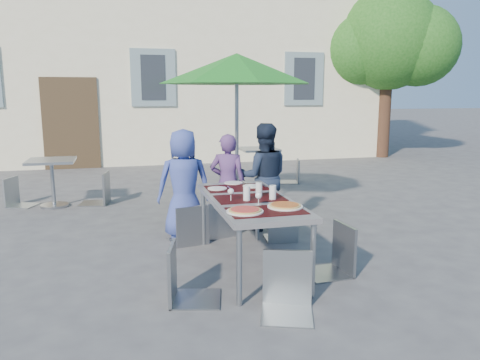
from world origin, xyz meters
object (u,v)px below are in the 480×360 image
object	(u,v)px
chair_4	(337,220)
cafe_table_0	(52,174)
pizza_near_left	(245,210)
child_0	(184,183)
child_2	(263,177)
bg_chair_l_0	(15,175)
bg_chair_r_0	(99,169)
bg_chair_r_1	(294,157)
chair_1	(218,196)
chair_3	(183,239)
cafe_table_1	(258,160)
child_1	(228,183)
dining_table	(250,203)
chair_0	(190,200)
patio_umbrella	(237,71)
chair_2	(282,202)
pizza_near_right	(285,206)
chair_5	(288,247)
bg_chair_l_1	(226,160)

from	to	relation	value
chair_4	cafe_table_0	bearing A→B (deg)	129.92
pizza_near_left	child_0	world-z (taller)	child_0
child_2	bg_chair_l_0	distance (m)	4.19
bg_chair_r_0	bg_chair_r_1	world-z (taller)	bg_chair_r_0
child_2	chair_1	distance (m)	0.71
chair_4	chair_3	bearing A→B (deg)	-170.91
cafe_table_1	child_1	bearing A→B (deg)	-114.29
dining_table	bg_chair_r_0	size ratio (longest dim) A/B	1.83
chair_0	bg_chair_r_0	bearing A→B (deg)	114.50
cafe_table_0	cafe_table_1	bearing A→B (deg)	12.08
chair_3	bg_chair_r_1	xyz separation A→B (m)	(2.96, 5.02, -0.04)
chair_1	patio_umbrella	xyz separation A→B (m)	(0.50, 1.03, 1.62)
chair_2	cafe_table_1	world-z (taller)	chair_2
child_1	bg_chair_r_1	distance (m)	3.70
child_1	chair_3	bearing A→B (deg)	88.56
child_1	bg_chair_l_0	size ratio (longest dim) A/B	1.46
child_1	pizza_near_left	bearing A→B (deg)	103.68
chair_0	chair_2	xyz separation A→B (m)	(1.12, -0.18, -0.05)
chair_3	cafe_table_1	xyz separation A→B (m)	(2.14, 4.82, -0.05)
child_2	patio_umbrella	distance (m)	1.66
chair_3	cafe_table_0	xyz separation A→B (m)	(-1.57, 4.02, -0.03)
cafe_table_1	bg_chair_r_1	distance (m)	0.84
bg_chair_r_0	bg_chair_r_1	xyz separation A→B (m)	(3.80, 0.96, -0.06)
pizza_near_right	chair_4	bearing A→B (deg)	8.53
chair_2	chair_4	world-z (taller)	chair_4
pizza_near_right	child_1	size ratio (longest dim) A/B	0.26
child_1	cafe_table_0	xyz separation A→B (m)	(-2.43, 2.04, -0.11)
child_2	bg_chair_r_1	distance (m)	3.45
dining_table	chair_5	world-z (taller)	chair_5
child_0	chair_1	distance (m)	0.47
chair_5	bg_chair_r_1	world-z (taller)	chair_5
chair_0	chair_5	size ratio (longest dim) A/B	0.98
pizza_near_left	pizza_near_right	distance (m)	0.43
dining_table	chair_3	distance (m)	1.02
child_2	bg_chair_l_1	world-z (taller)	child_2
pizza_near_left	chair_3	world-z (taller)	chair_3
pizza_near_right	bg_chair_r_1	xyz separation A→B (m)	(1.96, 4.86, -0.24)
dining_table	bg_chair_l_0	size ratio (longest dim) A/B	2.07
dining_table	child_2	xyz separation A→B (m)	(0.56, 1.34, 0.02)
chair_5	bg_chair_l_0	world-z (taller)	chair_5
chair_0	chair_2	distance (m)	1.14
patio_umbrella	cafe_table_0	xyz separation A→B (m)	(-2.76, 1.22, -1.60)
child_1	bg_chair_r_1	bearing A→B (deg)	-102.47
child_1	chair_0	bearing A→B (deg)	57.52
pizza_near_right	cafe_table_0	bearing A→B (deg)	123.64
pizza_near_left	chair_0	xyz separation A→B (m)	(-0.29, 1.49, -0.22)
pizza_near_right	bg_chair_r_1	size ratio (longest dim) A/B	0.37
chair_4	chair_5	size ratio (longest dim) A/B	1.01
chair_5	bg_chair_r_0	distance (m)	4.78
chair_0	patio_umbrella	xyz separation A→B (m)	(0.90, 1.23, 1.60)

